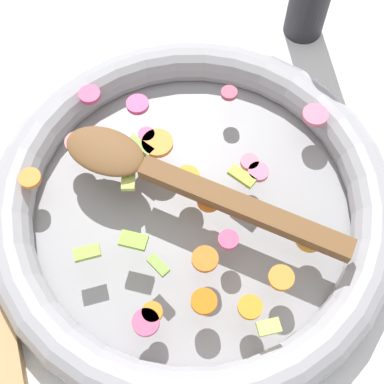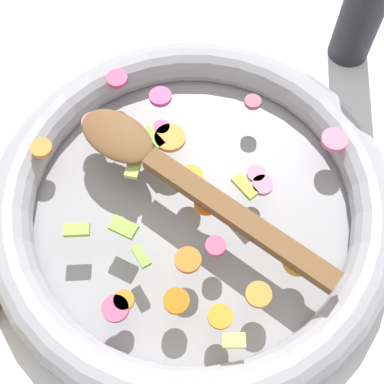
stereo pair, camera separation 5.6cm
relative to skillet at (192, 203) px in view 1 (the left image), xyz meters
name	(u,v)px [view 1 (the left image)]	position (x,y,z in m)	size (l,w,h in m)	color
ground_plane	(192,212)	(0.00, 0.00, -0.02)	(4.00, 4.00, 0.00)	silver
skillet	(192,203)	(0.00, 0.00, 0.00)	(0.45, 0.45, 0.05)	gray
chopped_vegetables	(184,194)	(0.01, 0.00, 0.03)	(0.36, 0.34, 0.01)	orange
wooden_spoon	(173,178)	(0.02, -0.02, 0.04)	(0.26, 0.24, 0.01)	brown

